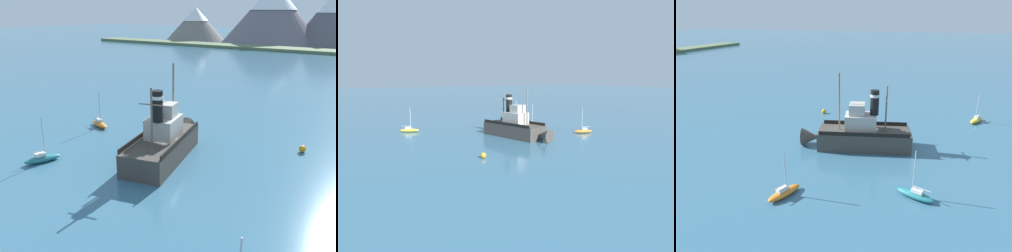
% 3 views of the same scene
% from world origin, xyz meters
% --- Properties ---
extents(ground_plane, '(600.00, 600.00, 0.00)m').
position_xyz_m(ground_plane, '(0.00, 0.00, 0.00)').
color(ground_plane, '#38667F').
extents(old_tugboat, '(7.09, 14.79, 9.90)m').
position_xyz_m(old_tugboat, '(-0.41, 0.90, 1.83)').
color(old_tugboat, '#423D38').
rests_on(old_tugboat, ground).
extents(sailboat_orange, '(3.94, 2.37, 4.90)m').
position_xyz_m(sailboat_orange, '(-14.00, 4.60, 0.43)').
color(sailboat_orange, orange).
rests_on(sailboat_orange, ground).
extents(sailboat_teal, '(2.30, 3.95, 4.90)m').
position_xyz_m(sailboat_teal, '(-10.24, -7.52, 0.43)').
color(sailboat_teal, '#23757A').
rests_on(sailboat_teal, ground).
extents(mooring_buoy, '(0.79, 0.79, 0.79)m').
position_xyz_m(mooring_buoy, '(11.60, 11.02, 0.40)').
color(mooring_buoy, orange).
rests_on(mooring_buoy, ground).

